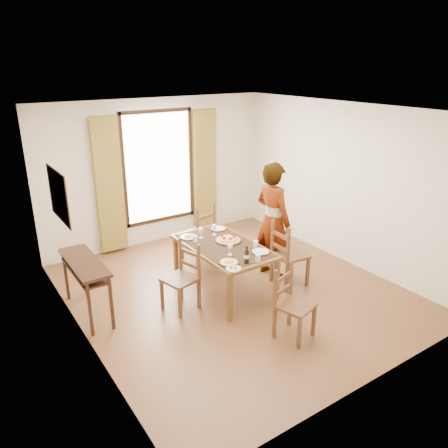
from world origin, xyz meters
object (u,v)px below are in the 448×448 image
dining_table (223,249)px  man (273,221)px  console_table (85,269)px  pasta_platter (228,238)px

dining_table → man: man is taller
console_table → dining_table: (1.91, -0.50, 0.00)m
console_table → man: man is taller
console_table → pasta_platter: 2.10m
man → pasta_platter: man is taller
man → pasta_platter: bearing=81.3°
man → pasta_platter: 0.83m
man → dining_table: bearing=86.5°
dining_table → pasta_platter: size_ratio=4.09×
console_table → man: size_ratio=0.64×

